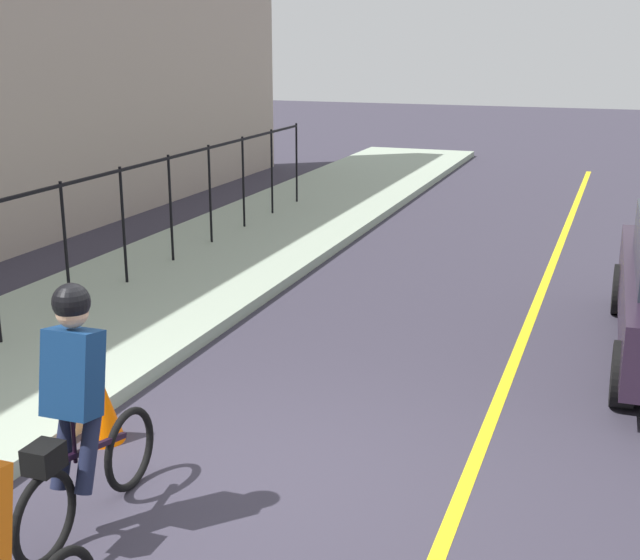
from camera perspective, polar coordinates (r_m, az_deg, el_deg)
The scene contains 4 objects.
ground_plane at distance 6.95m, azimuth -4.57°, elevation -13.38°, with size 80.00×80.00×0.00m, color #332F3D.
lane_line_centre at distance 6.53m, azimuth 8.82°, elevation -15.60°, with size 36.00×0.12×0.01m, color yellow.
cyclist_lead at distance 6.18m, azimuth -15.93°, elevation -8.47°, with size 1.71×0.36×1.83m.
traffic_cone_near at distance 7.69m, azimuth -14.38°, elevation -8.31°, with size 0.36×0.36×0.61m, color #F85E00.
Camera 1 is at (-5.50, -2.57, 3.39)m, focal length 47.75 mm.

